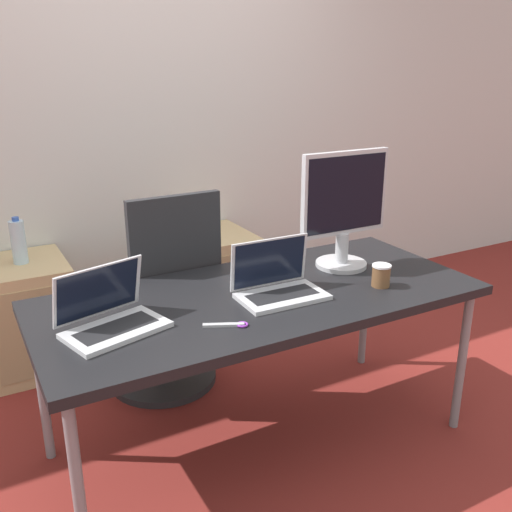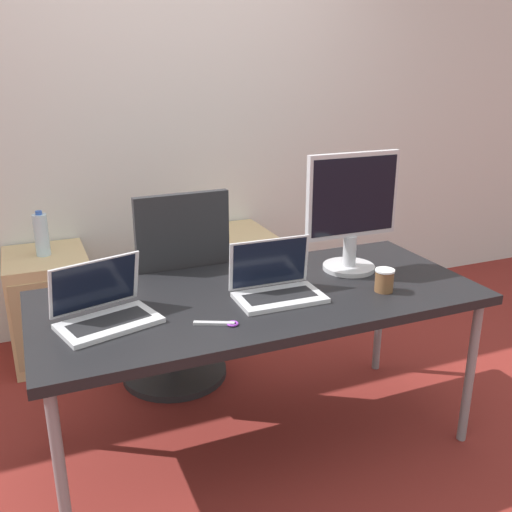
% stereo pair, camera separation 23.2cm
% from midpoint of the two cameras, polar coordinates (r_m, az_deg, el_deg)
% --- Properties ---
extents(ground_plane, '(14.00, 14.00, 0.00)m').
position_cam_midpoint_polar(ground_plane, '(2.70, -2.15, -18.00)').
color(ground_plane, maroon).
extents(wall_back, '(10.00, 0.05, 2.60)m').
position_cam_midpoint_polar(wall_back, '(3.58, -13.56, 13.28)').
color(wall_back, silver).
rests_on(wall_back, ground_plane).
extents(desk, '(1.82, 0.80, 0.72)m').
position_cam_midpoint_polar(desk, '(2.36, -2.35, -4.81)').
color(desk, black).
rests_on(desk, ground_plane).
extents(office_chair, '(0.56, 0.57, 1.06)m').
position_cam_midpoint_polar(office_chair, '(2.95, -11.35, -6.10)').
color(office_chair, '#232326').
rests_on(office_chair, ground_plane).
extents(cabinet_left, '(0.44, 0.52, 0.61)m').
position_cam_midpoint_polar(cabinet_left, '(3.41, -23.60, -5.51)').
color(cabinet_left, tan).
rests_on(cabinet_left, ground_plane).
extents(cabinet_right, '(0.44, 0.52, 0.61)m').
position_cam_midpoint_polar(cabinet_right, '(3.64, -5.96, -2.38)').
color(cabinet_right, tan).
rests_on(cabinet_right, ground_plane).
extents(water_bottle, '(0.08, 0.08, 0.25)m').
position_cam_midpoint_polar(water_bottle, '(3.27, -24.58, 1.27)').
color(water_bottle, silver).
rests_on(water_bottle, cabinet_left).
extents(laptop_left, '(0.35, 0.23, 0.22)m').
position_cam_midpoint_polar(laptop_left, '(2.30, -0.69, -2.93)').
color(laptop_left, silver).
rests_on(laptop_left, desk).
extents(laptop_right, '(0.39, 0.34, 0.22)m').
position_cam_midpoint_polar(laptop_right, '(2.12, -17.46, -5.85)').
color(laptop_right, silver).
rests_on(laptop_right, desk).
extents(monitor, '(0.44, 0.24, 0.53)m').
position_cam_midpoint_polar(monitor, '(2.58, 6.25, 4.66)').
color(monitor, '#B7B7BC').
rests_on(monitor, desk).
extents(coffee_cup_white, '(0.08, 0.08, 0.10)m').
position_cam_midpoint_polar(coffee_cup_white, '(2.53, -2.30, -0.85)').
color(coffee_cup_white, white).
rests_on(coffee_cup_white, desk).
extents(coffee_cup_brown, '(0.08, 0.08, 0.10)m').
position_cam_midpoint_polar(coffee_cup_brown, '(2.43, 9.75, -1.98)').
color(coffee_cup_brown, brown).
rests_on(coffee_cup_brown, desk).
extents(scissors, '(0.16, 0.10, 0.01)m').
position_cam_midpoint_polar(scissors, '(2.07, -5.86, -6.94)').
color(scissors, '#B2B2B7').
rests_on(scissors, desk).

